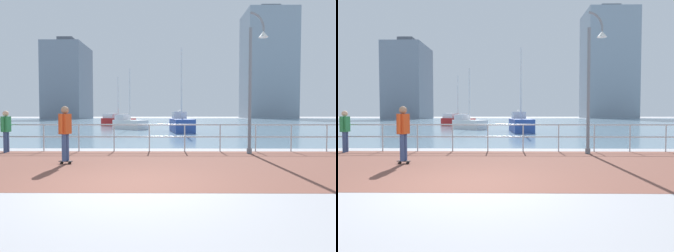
# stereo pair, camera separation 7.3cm
# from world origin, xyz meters

# --- Properties ---
(ground) EXTENTS (220.00, 220.00, 0.00)m
(ground) POSITION_xyz_m (0.00, 40.00, 0.00)
(ground) COLOR #9E9EA3
(brick_paving) EXTENTS (28.00, 6.26, 0.01)m
(brick_paving) POSITION_xyz_m (0.00, 2.56, 0.00)
(brick_paving) COLOR brown
(brick_paving) RESTS_ON ground
(harbor_water) EXTENTS (180.00, 88.00, 0.00)m
(harbor_water) POSITION_xyz_m (0.00, 50.69, 0.00)
(harbor_water) COLOR #6B899E
(harbor_water) RESTS_ON ground
(waterfront_railing) EXTENTS (25.25, 0.06, 1.09)m
(waterfront_railing) POSITION_xyz_m (0.00, 5.69, 0.75)
(waterfront_railing) COLOR #B2BCC1
(waterfront_railing) RESTS_ON ground
(lamppost) EXTENTS (0.80, 0.43, 5.26)m
(lamppost) POSITION_xyz_m (3.96, 5.13, 2.91)
(lamppost) COLOR slate
(lamppost) RESTS_ON ground
(skateboarder) EXTENTS (0.41, 0.56, 1.71)m
(skateboarder) POSITION_xyz_m (-2.28, 2.69, 1.03)
(skateboarder) COLOR black
(skateboarder) RESTS_ON ground
(bystander) EXTENTS (0.25, 0.55, 1.61)m
(bystander) POSITION_xyz_m (-5.51, 5.34, 0.94)
(bystander) COLOR #384C7A
(bystander) RESTS_ON ground
(sailboat_navy) EXTENTS (3.81, 3.92, 5.86)m
(sailboat_navy) POSITION_xyz_m (-3.21, 22.94, 0.56)
(sailboat_navy) COLOR white
(sailboat_navy) RESTS_ON ground
(sailboat_red) EXTENTS (2.02, 5.10, 6.98)m
(sailboat_red) POSITION_xyz_m (1.72, 18.96, 0.67)
(sailboat_red) COLOR #284799
(sailboat_red) RESTS_ON ground
(sailboat_blue) EXTENTS (4.50, 3.34, 6.18)m
(sailboat_blue) POSITION_xyz_m (-5.76, 30.78, 0.59)
(sailboat_blue) COLOR #B21E1E
(sailboat_blue) RESTS_ON ground
(tower_steel) EXTENTS (16.87, 15.29, 39.45)m
(tower_steel) POSITION_xyz_m (35.60, 101.95, 18.89)
(tower_steel) COLOR #8493A3
(tower_steel) RESTS_ON ground
(tower_brick) EXTENTS (11.11, 15.17, 24.02)m
(tower_brick) POSITION_xyz_m (-30.15, 84.45, 11.18)
(tower_brick) COLOR slate
(tower_brick) RESTS_ON ground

